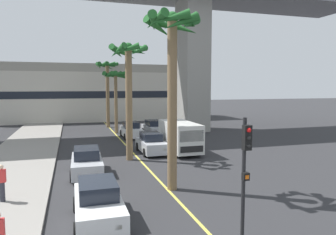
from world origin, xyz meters
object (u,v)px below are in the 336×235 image
palm_tree_mid_median (129,73)px  pedestrian_near_crosswalk (2,182)px  delivery_van (180,136)px  palm_tree_far_median (116,81)px  traffic_light_median_near (245,166)px  car_queue_third (98,203)px  car_queue_second (87,163)px  car_queue_fifth (131,130)px  palm_tree_near_median (172,54)px  car_queue_fourth (151,144)px  palm_tree_farthest_median (107,76)px  car_queue_front (154,128)px

palm_tree_mid_median → pedestrian_near_crosswalk: palm_tree_mid_median is taller
delivery_van → pedestrian_near_crosswalk: delivery_van is taller
delivery_van → palm_tree_far_median: palm_tree_far_median is taller
traffic_light_median_near → palm_tree_mid_median: bearing=95.1°
delivery_van → car_queue_third: bearing=-122.6°
car_queue_second → car_queue_fifth: 13.56m
delivery_van → palm_tree_near_median: palm_tree_near_median is taller
car_queue_fourth → car_queue_fifth: size_ratio=1.00×
palm_tree_farthest_median → pedestrian_near_crosswalk: palm_tree_farthest_median is taller
palm_tree_near_median → palm_tree_farthest_median: bearing=90.7°
car_queue_third → car_queue_fifth: same height
delivery_van → palm_tree_mid_median: bearing=-161.5°
palm_tree_near_median → palm_tree_mid_median: palm_tree_near_median is taller
delivery_van → palm_tree_mid_median: 6.50m
car_queue_front → car_queue_fifth: size_ratio=1.01×
pedestrian_near_crosswalk → car_queue_third: bearing=-38.1°
car_queue_fifth → delivery_van: delivery_van is taller
palm_tree_farthest_median → car_queue_second: bearing=-99.7°
car_queue_fifth → palm_tree_farthest_median: size_ratio=0.50×
car_queue_third → car_queue_fourth: size_ratio=1.00×
car_queue_front → pedestrian_near_crosswalk: bearing=-123.1°
car_queue_second → traffic_light_median_near: bearing=-67.5°
car_queue_second → palm_tree_near_median: palm_tree_near_median is taller
car_queue_fifth → palm_tree_far_median: size_ratio=0.60×
car_queue_fifth → car_queue_second: bearing=-111.4°
car_queue_third → palm_tree_near_median: 7.63m
car_queue_fourth → car_queue_front: bearing=74.2°
car_queue_front → car_queue_third: size_ratio=1.01×
palm_tree_near_median → palm_tree_mid_median: 7.06m
palm_tree_mid_median → palm_tree_farthest_median: size_ratio=0.99×
car_queue_third → palm_tree_near_median: bearing=36.2°
car_queue_fourth → pedestrian_near_crosswalk: size_ratio=2.53×
car_queue_front → car_queue_second: bearing=-119.1°
palm_tree_far_median → car_queue_fifth: bearing=-73.5°
car_queue_front → car_queue_fifth: same height
car_queue_third → traffic_light_median_near: traffic_light_median_near is taller
car_queue_fourth → car_queue_fifth: bearing=91.0°
car_queue_front → traffic_light_median_near: 24.14m
car_queue_fourth → palm_tree_farthest_median: palm_tree_farthest_median is taller
pedestrian_near_crosswalk → car_queue_fifth: bearing=62.1°
car_queue_fourth → palm_tree_mid_median: bearing=-137.5°
car_queue_third → palm_tree_near_median: palm_tree_near_median is taller
traffic_light_median_near → palm_tree_far_median: palm_tree_far_median is taller
car_queue_front → palm_tree_farthest_median: (-3.92, 7.71, 5.72)m
car_queue_third → palm_tree_farthest_median: size_ratio=0.50×
car_queue_front → palm_tree_near_median: palm_tree_near_median is taller
palm_tree_far_median → pedestrian_near_crosswalk: 21.80m
car_queue_front → palm_tree_farthest_median: bearing=117.0°
palm_tree_near_median → pedestrian_near_crosswalk: (-7.69, 0.21, -5.68)m
car_queue_fifth → pedestrian_near_crosswalk: 18.57m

